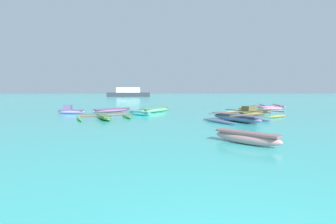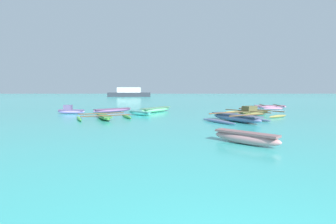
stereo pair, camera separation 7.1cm
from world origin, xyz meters
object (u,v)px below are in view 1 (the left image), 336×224
Objects in this scene: moored_boat_1 at (104,117)px; moored_boat_6 at (71,111)px; moored_boat_3 at (113,110)px; distant_ferry at (128,93)px; moored_boat_8 at (247,137)px; moored_boat_2 at (236,118)px; moored_boat_4 at (252,112)px; moored_boat_9 at (140,113)px; moored_boat_5 at (269,107)px; moored_boat_7 at (156,109)px; moored_boat_0 at (245,109)px.

moored_boat_1 is 1.81× the size of moored_boat_6.
moored_boat_6 is at bearing 165.99° from moored_boat_3.
distant_ferry reaches higher than moored_boat_6.
moored_boat_6 is 16.38m from moored_boat_8.
moored_boat_2 is 0.85× the size of moored_boat_4.
moored_boat_9 is 51.77m from distant_ferry.
moored_boat_8 is 1.09× the size of moored_boat_9.
moored_boat_2 is 4.65m from moored_boat_4.
moored_boat_2 is at bearing 9.18° from moored_boat_9.
moored_boat_5 is 15.15m from moored_boat_9.
moored_boat_2 is 7.66m from moored_boat_9.
moored_boat_8 reaches higher than moored_boat_7.
moored_boat_1 is at bearing -84.34° from distant_ferry.
moored_boat_9 is at bearing -9.53° from moored_boat_6.
moored_boat_4 is 8.66m from moored_boat_5.
moored_boat_6 is 0.20× the size of distant_ferry.
moored_boat_7 is 3.08m from moored_boat_9.
moored_boat_0 is at bearing -70.54° from distant_ferry.
moored_boat_0 is at bearing -53.52° from moored_boat_7.
moored_boat_4 is (11.14, 2.37, 0.09)m from moored_boat_1.
moored_boat_9 is at bearing -140.73° from moored_boat_5.
moored_boat_3 is (-12.05, -0.32, -0.05)m from moored_boat_0.
moored_boat_4 is at bearing -2.48° from moored_boat_6.
moored_boat_1 is 11.10m from moored_boat_8.
moored_boat_3 is 0.66× the size of moored_boat_4.
moored_boat_1 is (-11.62, -5.75, -0.08)m from moored_boat_0.
moored_boat_5 is 1.69× the size of moored_boat_6.
moored_boat_7 is at bearing -79.71° from distant_ferry.
moored_boat_6 reaches higher than moored_boat_2.
moored_boat_9 is (-9.36, -3.23, -0.05)m from moored_boat_0.
moored_boat_5 is (15.51, 9.85, 0.03)m from moored_boat_1.
moored_boat_2 is 13.31m from moored_boat_5.
moored_boat_4 is at bearing 119.47° from moored_boat_2.
moored_boat_4 is at bearing -160.77° from moored_boat_0.
moored_boat_7 is at bearing -172.03° from moored_boat_2.
moored_boat_8 is (-1.51, -6.85, 0.01)m from moored_boat_2.
moored_boat_0 is 0.27× the size of distant_ferry.
moored_boat_0 is at bearing 48.43° from moored_boat_4.
moored_boat_6 is 7.22m from moored_boat_7.
moored_boat_8 is (7.64, -13.88, 0.07)m from moored_boat_3.
moored_boat_4 is 8.24m from moored_boat_7.
moored_boat_2 is 2.02× the size of moored_boat_9.
moored_boat_6 is 1.11× the size of moored_boat_9.
moored_boat_5 is at bearing 99.28° from moored_boat_1.
moored_boat_4 is 14.82m from moored_boat_6.
moored_boat_7 is 0.34× the size of distant_ferry.
moored_boat_8 is at bearing -104.08° from moored_boat_5.
distant_ferry is (-5.33, 53.72, 0.87)m from moored_boat_1.
moored_boat_9 is (5.86, -1.33, -0.08)m from moored_boat_6.
distant_ferry is (-16.95, 47.97, 0.79)m from moored_boat_0.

